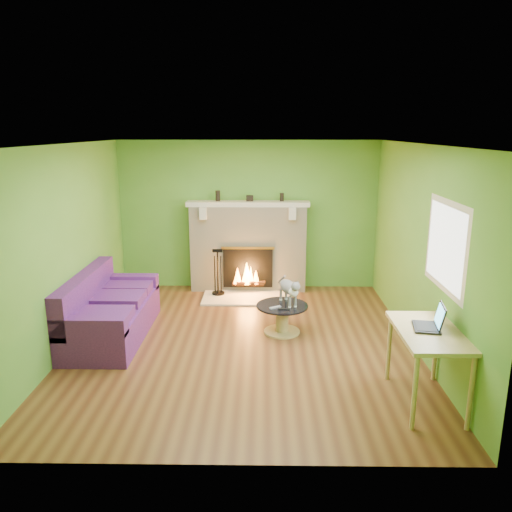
{
  "coord_description": "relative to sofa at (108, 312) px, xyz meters",
  "views": [
    {
      "loc": [
        0.27,
        -6.17,
        2.78
      ],
      "look_at": [
        0.17,
        0.4,
        1.1
      ],
      "focal_mm": 35.0,
      "sensor_mm": 36.0,
      "label": 1
    }
  ],
  "objects": [
    {
      "name": "wall_front",
      "position": [
        1.86,
        -2.71,
        0.96
      ],
      "size": [
        5.0,
        0.0,
        5.0
      ],
      "primitive_type": "plane",
      "rotation": [
        -1.57,
        0.0,
        0.0
      ],
      "color": "#4E8C2E",
      "rests_on": "floor"
    },
    {
      "name": "desk",
      "position": [
        3.81,
        -1.67,
        0.37
      ],
      "size": [
        0.63,
        1.09,
        0.81
      ],
      "color": "tan",
      "rests_on": "floor"
    },
    {
      "name": "ceiling",
      "position": [
        1.86,
        -0.21,
        2.26
      ],
      "size": [
        5.0,
        5.0,
        0.0
      ],
      "primitive_type": "plane",
      "rotation": [
        3.14,
        0.0,
        0.0
      ],
      "color": "white",
      "rests_on": "wall_back"
    },
    {
      "name": "coffee_table",
      "position": [
        2.39,
        0.15,
        -0.11
      ],
      "size": [
        0.72,
        0.72,
        0.41
      ],
      "color": "tan",
      "rests_on": "floor"
    },
    {
      "name": "window_pane",
      "position": [
        4.09,
        -1.11,
        1.21
      ],
      "size": [
        0.0,
        1.06,
        1.06
      ],
      "primitive_type": "plane",
      "rotation": [
        1.57,
        0.0,
        -1.57
      ],
      "color": "white",
      "rests_on": "wall_right"
    },
    {
      "name": "wall_back",
      "position": [
        1.86,
        2.29,
        0.96
      ],
      "size": [
        5.0,
        0.0,
        5.0
      ],
      "primitive_type": "plane",
      "rotation": [
        1.57,
        0.0,
        0.0
      ],
      "color": "#4E8C2E",
      "rests_on": "floor"
    },
    {
      "name": "hearth",
      "position": [
        1.86,
        1.59,
        -0.33
      ],
      "size": [
        1.5,
        0.75,
        0.03
      ],
      "primitive_type": "cube",
      "color": "beige",
      "rests_on": "floor"
    },
    {
      "name": "mantel_vase_left",
      "position": [
        1.34,
        2.11,
        1.33
      ],
      "size": [
        0.08,
        0.08,
        0.18
      ],
      "primitive_type": "cylinder",
      "color": "black",
      "rests_on": "mantel"
    },
    {
      "name": "window_frame",
      "position": [
        4.1,
        -1.11,
        1.21
      ],
      "size": [
        0.0,
        1.2,
        1.2
      ],
      "primitive_type": "plane",
      "rotation": [
        1.57,
        0.0,
        -1.57
      ],
      "color": "silver",
      "rests_on": "wall_right"
    },
    {
      "name": "laptop",
      "position": [
        3.79,
        -1.62,
        0.59
      ],
      "size": [
        0.35,
        0.38,
        0.25
      ],
      "primitive_type": null,
      "rotation": [
        0.0,
        0.0,
        -0.17
      ],
      "color": "black",
      "rests_on": "desk"
    },
    {
      "name": "mantel",
      "position": [
        1.86,
        2.08,
        1.2
      ],
      "size": [
        2.1,
        0.28,
        0.08
      ],
      "primitive_type": "cube",
      "color": "beige",
      "rests_on": "fireplace"
    },
    {
      "name": "fireplace",
      "position": [
        1.86,
        2.1,
        0.43
      ],
      "size": [
        2.1,
        0.46,
        1.58
      ],
      "color": "beige",
      "rests_on": "floor"
    },
    {
      "name": "mantel_vase_right",
      "position": [
        2.44,
        2.11,
        1.31
      ],
      "size": [
        0.07,
        0.07,
        0.14
      ],
      "primitive_type": "cylinder",
      "color": "black",
      "rests_on": "mantel"
    },
    {
      "name": "wall_left",
      "position": [
        -0.39,
        -0.21,
        0.96
      ],
      "size": [
        0.0,
        5.0,
        5.0
      ],
      "primitive_type": "plane",
      "rotation": [
        1.57,
        0.0,
        1.57
      ],
      "color": "#4E8C2E",
      "rests_on": "floor"
    },
    {
      "name": "mantel_box",
      "position": [
        1.89,
        2.11,
        1.29
      ],
      "size": [
        0.12,
        0.08,
        0.1
      ],
      "primitive_type": "cube",
      "color": "black",
      "rests_on": "mantel"
    },
    {
      "name": "sofa",
      "position": [
        0.0,
        0.0,
        0.0
      ],
      "size": [
        0.9,
        1.98,
        0.89
      ],
      "color": "#3F1961",
      "rests_on": "floor"
    },
    {
      "name": "fire_tools",
      "position": [
        1.35,
        1.74,
        0.09
      ],
      "size": [
        0.21,
        0.21,
        0.8
      ],
      "primitive_type": null,
      "color": "black",
      "rests_on": "hearth"
    },
    {
      "name": "floor",
      "position": [
        1.86,
        -0.21,
        -0.34
      ],
      "size": [
        5.0,
        5.0,
        0.0
      ],
      "primitive_type": "plane",
      "color": "#552E18",
      "rests_on": "ground"
    },
    {
      "name": "remote_black",
      "position": [
        2.41,
        -0.03,
        0.07
      ],
      "size": [
        0.16,
        0.05,
        0.02
      ],
      "primitive_type": "cube",
      "rotation": [
        0.0,
        0.0,
        -0.08
      ],
      "color": "black",
      "rests_on": "coffee_table"
    },
    {
      "name": "wall_right",
      "position": [
        4.11,
        -0.21,
        0.96
      ],
      "size": [
        0.0,
        5.0,
        5.0
      ],
      "primitive_type": "plane",
      "rotation": [
        1.57,
        0.0,
        -1.57
      ],
      "color": "#4E8C2E",
      "rests_on": "floor"
    },
    {
      "name": "remote_silver",
      "position": [
        2.29,
        0.03,
        0.07
      ],
      "size": [
        0.17,
        0.13,
        0.02
      ],
      "primitive_type": "cube",
      "rotation": [
        0.0,
        0.0,
        0.55
      ],
      "color": "gray",
      "rests_on": "coffee_table"
    },
    {
      "name": "cat",
      "position": [
        2.47,
        0.2,
        0.27
      ],
      "size": [
        0.45,
        0.69,
        0.4
      ],
      "primitive_type": null,
      "rotation": [
        0.0,
        0.0,
        0.35
      ],
      "color": "slate",
      "rests_on": "coffee_table"
    }
  ]
}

